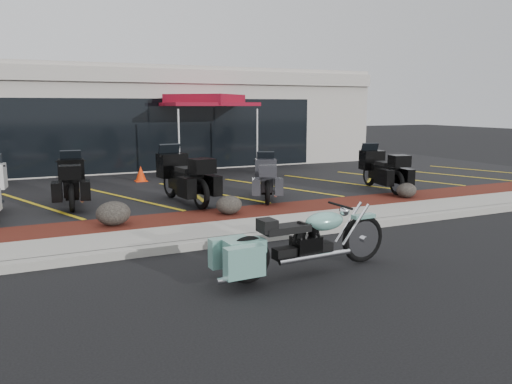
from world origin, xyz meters
name	(u,v)px	position (x,y,z in m)	size (l,w,h in m)	color
ground	(312,249)	(0.00, 0.00, 0.00)	(90.00, 90.00, 0.00)	black
curb	(288,234)	(0.00, 0.90, 0.07)	(24.00, 0.25, 0.15)	gray
sidewalk	(272,226)	(0.00, 1.60, 0.07)	(24.00, 1.20, 0.15)	gray
mulch_bed	(249,214)	(0.00, 2.80, 0.08)	(24.00, 1.20, 0.16)	#3D170D
upper_lot	(183,182)	(0.00, 8.20, 0.07)	(26.00, 9.60, 0.15)	black
dealership_building	(141,118)	(0.00, 14.47, 2.01)	(18.00, 8.16, 4.00)	#ADA69C
boulder_left	(113,213)	(-3.05, 2.69, 0.40)	(0.69, 0.58, 0.49)	black
boulder_mid	(229,205)	(-0.54, 2.69, 0.37)	(0.59, 0.49, 0.42)	black
boulder_right	(406,190)	(4.45, 2.64, 0.35)	(0.55, 0.46, 0.39)	black
hero_cruiser	(363,232)	(0.35, -1.01, 0.52)	(2.97, 0.75, 1.05)	#6CA89B
touring_black_front	(72,175)	(-3.56, 5.99, 0.79)	(2.21, 0.85, 1.29)	black
touring_black_mid	(170,171)	(-1.19, 5.22, 0.86)	(2.45, 0.94, 1.43)	black
touring_grey	(265,173)	(1.31, 4.66, 0.74)	(2.03, 0.78, 1.18)	#303036
touring_black_rear	(370,165)	(4.76, 4.64, 0.80)	(2.24, 0.86, 1.31)	black
traffic_cone	(141,174)	(-1.29, 8.49, 0.40)	(0.36, 0.36, 0.50)	red
popup_canopy	(205,102)	(1.34, 9.71, 2.68)	(3.79, 3.79, 2.79)	silver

